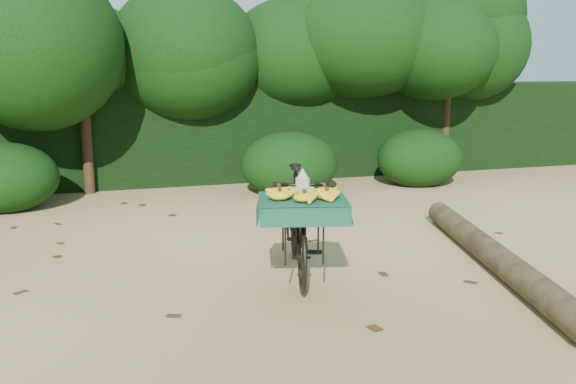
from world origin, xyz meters
name	(u,v)px	position (x,y,z in m)	size (l,w,h in m)	color
ground	(273,284)	(0.00, 0.00, 0.00)	(80.00, 80.00, 0.00)	tan
vendor_bicycle	(298,221)	(0.32, 0.20, 0.58)	(1.09, 1.98, 1.13)	black
fallen_log	(493,255)	(2.41, -0.20, 0.14)	(0.29, 0.29, 3.99)	brown
hedge_backdrop	(185,132)	(0.00, 6.30, 0.90)	(26.00, 1.80, 1.80)	black
tree_row	(152,75)	(-0.65, 5.50, 2.00)	(14.50, 2.00, 4.00)	black
bush_clumps	(232,170)	(0.50, 4.30, 0.45)	(8.80, 1.70, 0.90)	black
leaf_litter	(257,264)	(0.00, 0.65, 0.01)	(7.00, 7.30, 0.01)	#442A12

